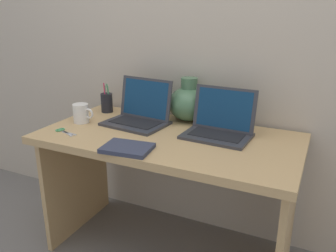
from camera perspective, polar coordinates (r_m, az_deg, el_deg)
The scene contains 10 objects.
ground_plane at distance 2.17m, azimuth 0.00°, elevation -19.99°, with size 6.00×6.00×0.00m, color slate.
back_wall at distance 2.05m, azimuth 4.73°, elevation 14.33°, with size 4.40×0.04×2.40m, color #BCAD99.
desk at distance 1.86m, azimuth 0.00°, elevation -6.26°, with size 1.35×0.69×0.73m.
laptop_left at distance 1.99m, azimuth -4.62°, elevation 2.36°, with size 0.37×0.29×0.25m.
laptop_right at distance 1.80m, azimuth 8.61°, elevation 0.47°, with size 0.35×0.26×0.24m.
green_vase at distance 2.02m, azimuth 3.45°, elevation 3.84°, with size 0.24×0.24×0.25m.
notebook_stack at distance 1.62m, azimuth -6.74°, elevation -3.64°, with size 0.22×0.16×0.02m, color #33384C.
coffee_mug at distance 2.05m, azimuth -14.11°, elevation 2.05°, with size 0.13×0.09×0.11m.
pen_cup at distance 2.23m, azimuth -10.07°, elevation 3.86°, with size 0.07×0.07×0.19m.
scissors at distance 1.93m, azimuth -16.94°, elevation -0.81°, with size 0.15×0.08×0.01m.
Camera 1 is at (0.72, -1.53, 1.36)m, focal length 36.92 mm.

